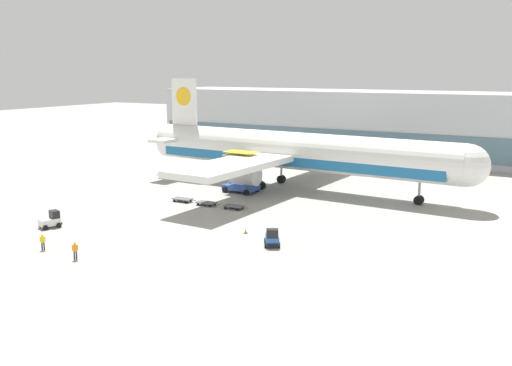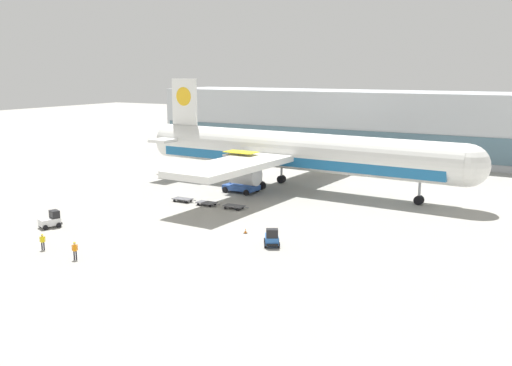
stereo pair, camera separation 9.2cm
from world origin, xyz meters
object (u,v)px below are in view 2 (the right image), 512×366
at_px(ground_crew_near, 43,241).
at_px(baggage_tug_mid, 272,238).
at_px(scissor_lift_loader, 241,177).
at_px(baggage_dolly_lead, 183,199).
at_px(baggage_tug_foreground, 51,220).
at_px(baggage_dolly_second, 207,203).
at_px(traffic_cone_near, 245,231).
at_px(ground_crew_far, 75,249).
at_px(airplane_main, 290,152).
at_px(baggage_dolly_third, 234,206).

bearing_deg(ground_crew_near, baggage_tug_mid, -14.59).
xyz_separation_m(scissor_lift_loader, baggage_dolly_lead, (-3.96, -9.59, -1.94)).
relative_size(baggage_tug_foreground, ground_crew_near, 1.59).
bearing_deg(scissor_lift_loader, baggage_dolly_second, -85.29).
bearing_deg(baggage_tug_mid, traffic_cone_near, -149.36).
height_order(ground_crew_near, traffic_cone_near, ground_crew_near).
xyz_separation_m(ground_crew_near, traffic_cone_near, (15.20, 15.76, -0.75)).
xyz_separation_m(baggage_tug_foreground, ground_crew_near, (6.26, -6.51, 0.15)).
relative_size(baggage_dolly_lead, baggage_dolly_second, 1.00).
xyz_separation_m(baggage_tug_mid, baggage_dolly_lead, (-20.84, 12.11, -0.49)).
bearing_deg(ground_crew_far, baggage_dolly_lead, -125.92).
relative_size(airplane_main, ground_crew_near, 33.36).
relative_size(airplane_main, baggage_dolly_third, 15.67).
bearing_deg(baggage_tug_mid, baggage_dolly_lead, -150.24).
bearing_deg(ground_crew_far, baggage_dolly_third, -144.94).
xyz_separation_m(baggage_dolly_lead, baggage_dolly_third, (8.63, -0.06, 0.00)).
bearing_deg(airplane_main, ground_crew_far, -91.53).
bearing_deg(baggage_dolly_second, airplane_main, 72.25).
height_order(baggage_tug_mid, baggage_dolly_second, baggage_tug_mid).
xyz_separation_m(scissor_lift_loader, baggage_dolly_third, (4.68, -9.65, -1.94)).
relative_size(baggage_dolly_lead, traffic_cone_near, 6.71).
xyz_separation_m(scissor_lift_loader, ground_crew_near, (-3.22, -34.72, -1.31)).
bearing_deg(traffic_cone_near, baggage_tug_mid, -29.28).
bearing_deg(baggage_dolly_third, traffic_cone_near, -52.47).
distance_m(baggage_dolly_lead, baggage_dolly_third, 8.63).
bearing_deg(baggage_dolly_lead, scissor_lift_loader, 66.97).
bearing_deg(airplane_main, baggage_tug_mid, -64.52).
bearing_deg(baggage_tug_mid, scissor_lift_loader, -172.21).
relative_size(baggage_dolly_third, traffic_cone_near, 6.71).
distance_m(baggage_tug_foreground, ground_crew_near, 9.03).
bearing_deg(scissor_lift_loader, baggage_tug_foreground, -105.73).
bearing_deg(ground_crew_far, ground_crew_near, -55.14).
distance_m(baggage_dolly_lead, ground_crew_far, 26.39).
distance_m(baggage_tug_foreground, baggage_dolly_second, 20.85).
distance_m(scissor_lift_loader, baggage_dolly_second, 10.01).
distance_m(scissor_lift_loader, baggage_dolly_lead, 10.56).
height_order(baggage_tug_mid, baggage_dolly_lead, baggage_tug_mid).
relative_size(baggage_tug_foreground, baggage_dolly_second, 0.75).
xyz_separation_m(baggage_dolly_lead, ground_crew_near, (0.74, -25.12, 0.63)).
bearing_deg(baggage_tug_foreground, airplane_main, -3.52).
height_order(scissor_lift_loader, ground_crew_near, scissor_lift_loader).
bearing_deg(baggage_dolly_lead, baggage_tug_mid, -30.76).
bearing_deg(ground_crew_near, baggage_dolly_lead, 44.17).
bearing_deg(traffic_cone_near, ground_crew_near, -133.97).
distance_m(scissor_lift_loader, baggage_dolly_third, 10.90).
height_order(baggage_tug_foreground, baggage_tug_mid, same).
bearing_deg(baggage_tug_mid, baggage_dolly_third, -164.72).
distance_m(airplane_main, baggage_dolly_second, 17.61).
xyz_separation_m(airplane_main, baggage_tug_mid, (11.62, -27.90, -4.96)).
height_order(baggage_tug_mid, ground_crew_near, baggage_tug_mid).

